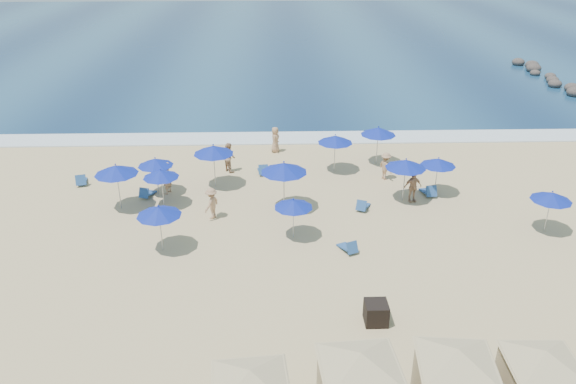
# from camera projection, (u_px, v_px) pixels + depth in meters

# --- Properties ---
(ground) EXTENTS (160.00, 160.00, 0.00)m
(ground) POSITION_uv_depth(u_px,v_px,m) (332.00, 256.00, 25.31)
(ground) COLOR tan
(ground) RESTS_ON ground
(ocean) EXTENTS (160.00, 80.00, 0.06)m
(ocean) POSITION_uv_depth(u_px,v_px,m) (291.00, 37.00, 74.95)
(ocean) COLOR navy
(ocean) RESTS_ON ground
(surf_line) EXTENTS (160.00, 2.50, 0.08)m
(surf_line) POSITION_uv_depth(u_px,v_px,m) (310.00, 138.00, 39.29)
(surf_line) COLOR white
(surf_line) RESTS_ON ground
(trash_bin) EXTENTS (0.85, 0.85, 0.85)m
(trash_bin) POSITION_uv_depth(u_px,v_px,m) (376.00, 313.00, 20.90)
(trash_bin) COLOR black
(trash_bin) RESTS_ON ground
(cabana_1) EXTENTS (4.63, 4.63, 2.91)m
(cabana_1) POSITION_uv_depth(u_px,v_px,m) (359.00, 379.00, 16.13)
(cabana_1) COLOR tan
(cabana_1) RESTS_ON ground
(cabana_2) EXTENTS (4.47, 4.47, 2.82)m
(cabana_2) POSITION_uv_depth(u_px,v_px,m) (455.00, 375.00, 16.37)
(cabana_2) COLOR tan
(cabana_2) RESTS_ON ground
(cabana_3) EXTENTS (4.24, 4.24, 2.66)m
(cabana_3) POSITION_uv_depth(u_px,v_px,m) (541.00, 375.00, 16.49)
(cabana_3) COLOR tan
(cabana_3) RESTS_ON ground
(umbrella_0) EXTENTS (2.24, 2.24, 2.55)m
(umbrella_0) POSITION_uv_depth(u_px,v_px,m) (116.00, 170.00, 28.62)
(umbrella_0) COLOR #A5A8AD
(umbrella_0) RESTS_ON ground
(umbrella_1) EXTENTS (1.88, 1.88, 2.14)m
(umbrella_1) POSITION_uv_depth(u_px,v_px,m) (161.00, 174.00, 29.04)
(umbrella_1) COLOR #A5A8AD
(umbrella_1) RESTS_ON ground
(umbrella_2) EXTENTS (1.93, 1.93, 2.19)m
(umbrella_2) POSITION_uv_depth(u_px,v_px,m) (155.00, 162.00, 30.35)
(umbrella_2) COLOR #A5A8AD
(umbrella_2) RESTS_ON ground
(umbrella_3) EXTENTS (2.02, 2.02, 2.30)m
(umbrella_3) POSITION_uv_depth(u_px,v_px,m) (159.00, 211.00, 24.93)
(umbrella_3) COLOR #A5A8AD
(umbrella_3) RESTS_ON ground
(umbrella_4) EXTENTS (2.25, 2.25, 2.56)m
(umbrella_4) POSITION_uv_depth(u_px,v_px,m) (213.00, 150.00, 31.14)
(umbrella_4) COLOR #A5A8AD
(umbrella_4) RESTS_ON ground
(umbrella_5) EXTENTS (2.40, 2.40, 2.73)m
(umbrella_5) POSITION_uv_depth(u_px,v_px,m) (284.00, 168.00, 28.47)
(umbrella_5) COLOR #A5A8AD
(umbrella_5) RESTS_ON ground
(umbrella_6) EXTENTS (1.82, 1.82, 2.07)m
(umbrella_6) POSITION_uv_depth(u_px,v_px,m) (293.00, 204.00, 26.05)
(umbrella_6) COLOR #A5A8AD
(umbrella_6) RESTS_ON ground
(umbrella_7) EXTENTS (2.08, 2.08, 2.37)m
(umbrella_7) POSITION_uv_depth(u_px,v_px,m) (335.00, 139.00, 33.18)
(umbrella_7) COLOR #A5A8AD
(umbrella_7) RESTS_ON ground
(umbrella_8) EXTENTS (2.16, 2.16, 2.46)m
(umbrella_8) POSITION_uv_depth(u_px,v_px,m) (406.00, 164.00, 29.51)
(umbrella_8) COLOR #A5A8AD
(umbrella_8) RESTS_ON ground
(umbrella_9) EXTENTS (2.16, 2.16, 2.46)m
(umbrella_9) POSITION_uv_depth(u_px,v_px,m) (378.00, 131.00, 34.24)
(umbrella_9) COLOR #A5A8AD
(umbrella_9) RESTS_ON ground
(umbrella_10) EXTENTS (1.92, 1.92, 2.19)m
(umbrella_10) POSITION_uv_depth(u_px,v_px,m) (438.00, 162.00, 30.37)
(umbrella_10) COLOR #A5A8AD
(umbrella_10) RESTS_ON ground
(umbrella_11) EXTENTS (1.93, 1.93, 2.19)m
(umbrella_11) POSITION_uv_depth(u_px,v_px,m) (552.00, 196.00, 26.51)
(umbrella_11) COLOR #A5A8AD
(umbrella_11) RESTS_ON ground
(beach_chair_0) EXTENTS (0.87, 1.37, 0.70)m
(beach_chair_0) POSITION_uv_depth(u_px,v_px,m) (81.00, 180.00, 32.23)
(beach_chair_0) COLOR #264E8C
(beach_chair_0) RESTS_ON ground
(beach_chair_1) EXTENTS (0.82, 1.29, 0.66)m
(beach_chair_1) POSITION_uv_depth(u_px,v_px,m) (147.00, 193.00, 30.72)
(beach_chair_1) COLOR #264E8C
(beach_chair_1) RESTS_ON ground
(beach_chair_2) EXTENTS (0.69, 1.33, 0.70)m
(beach_chair_2) POSITION_uv_depth(u_px,v_px,m) (263.00, 170.00, 33.59)
(beach_chair_2) COLOR #264E8C
(beach_chair_2) RESTS_ON ground
(beach_chair_3) EXTENTS (0.94, 1.27, 0.64)m
(beach_chair_3) POSITION_uv_depth(u_px,v_px,m) (349.00, 247.00, 25.56)
(beach_chair_3) COLOR #264E8C
(beach_chair_3) RESTS_ON ground
(beach_chair_4) EXTENTS (0.95, 1.28, 0.65)m
(beach_chair_4) POSITION_uv_depth(u_px,v_px,m) (363.00, 206.00, 29.36)
(beach_chair_4) COLOR #264E8C
(beach_chair_4) RESTS_ON ground
(beach_chair_5) EXTENTS (0.73, 1.36, 0.72)m
(beach_chair_5) POSITION_uv_depth(u_px,v_px,m) (429.00, 191.00, 30.89)
(beach_chair_5) COLOR #264E8C
(beach_chair_5) RESTS_ON ground
(beachgoer_0) EXTENTS (0.65, 0.79, 1.85)m
(beachgoer_0) POSITION_uv_depth(u_px,v_px,m) (167.00, 178.00, 30.86)
(beachgoer_0) COLOR tan
(beachgoer_0) RESTS_ON ground
(beachgoer_1) EXTENTS (1.07, 1.11, 1.79)m
(beachgoer_1) POSITION_uv_depth(u_px,v_px,m) (229.00, 157.00, 33.71)
(beachgoer_1) COLOR tan
(beachgoer_1) RESTS_ON ground
(beachgoer_2) EXTENTS (1.07, 0.63, 1.72)m
(beachgoer_2) POSITION_uv_depth(u_px,v_px,m) (413.00, 187.00, 29.95)
(beachgoer_2) COLOR tan
(beachgoer_2) RESTS_ON ground
(beachgoer_3) EXTENTS (0.99, 1.22, 1.64)m
(beachgoer_3) POSITION_uv_depth(u_px,v_px,m) (386.00, 166.00, 32.66)
(beachgoer_3) COLOR tan
(beachgoer_3) RESTS_ON ground
(beachgoer_4) EXTENTS (0.73, 0.94, 1.70)m
(beachgoer_4) POSITION_uv_depth(u_px,v_px,m) (275.00, 140.00, 36.62)
(beachgoer_4) COLOR tan
(beachgoer_4) RESTS_ON ground
(beachgoer_5) EXTENTS (1.03, 1.23, 1.65)m
(beachgoer_5) POSITION_uv_depth(u_px,v_px,m) (212.00, 203.00, 28.25)
(beachgoer_5) COLOR tan
(beachgoer_5) RESTS_ON ground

